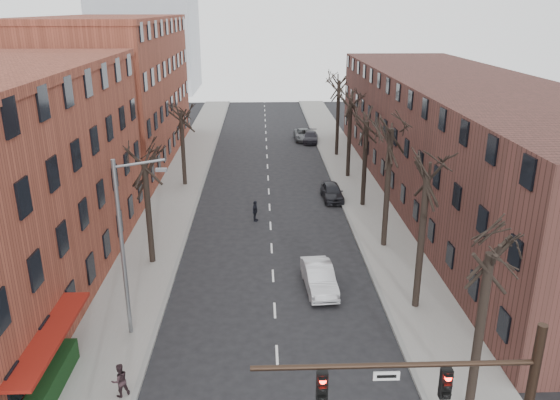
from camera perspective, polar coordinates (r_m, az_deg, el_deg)
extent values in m
cube|color=gray|center=(51.47, -10.18, 1.93)|extent=(4.00, 90.00, 0.15)
cube|color=gray|center=(51.66, 7.68, 2.13)|extent=(4.00, 90.00, 0.15)
cube|color=brown|center=(60.19, -17.12, 10.70)|extent=(12.00, 28.00, 14.00)
cube|color=#4A2722|center=(47.78, 18.49, 5.99)|extent=(12.00, 50.00, 10.00)
cube|color=maroon|center=(26.40, -22.12, -17.75)|extent=(1.20, 7.00, 0.15)
cube|color=#133615|center=(25.31, -23.30, -17.88)|extent=(0.80, 6.00, 1.00)
cylinder|color=black|center=(16.10, 11.87, -16.54)|extent=(8.00, 0.16, 0.16)
cube|color=black|center=(16.88, 16.91, -17.87)|extent=(0.32, 0.22, 0.95)
cube|color=black|center=(16.17, 4.41, -18.84)|extent=(0.32, 0.22, 0.95)
cube|color=silver|center=(16.27, 11.07, -17.60)|extent=(0.75, 0.04, 0.28)
cylinder|color=slate|center=(26.79, -16.12, -5.23)|extent=(0.20, 0.20, 9.00)
cylinder|color=slate|center=(25.09, -14.60, 3.71)|extent=(2.39, 0.12, 0.46)
cube|color=slate|center=(24.97, -12.29, 3.10)|extent=(0.50, 0.22, 0.14)
imported|color=silver|center=(31.63, 4.10, -8.07)|extent=(1.91, 4.60, 1.48)
imported|color=black|center=(46.09, 5.46, 0.87)|extent=(1.77, 4.13, 1.39)
imported|color=black|center=(65.98, 3.19, 6.59)|extent=(2.20, 4.50, 1.26)
imported|color=#5A5E62|center=(66.94, 2.51, 6.83)|extent=(2.29, 4.83, 1.33)
imported|color=black|center=(24.50, -16.39, -17.62)|extent=(0.91, 0.86, 1.48)
imported|color=black|center=(41.27, -2.62, -1.16)|extent=(0.64, 1.02, 1.61)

